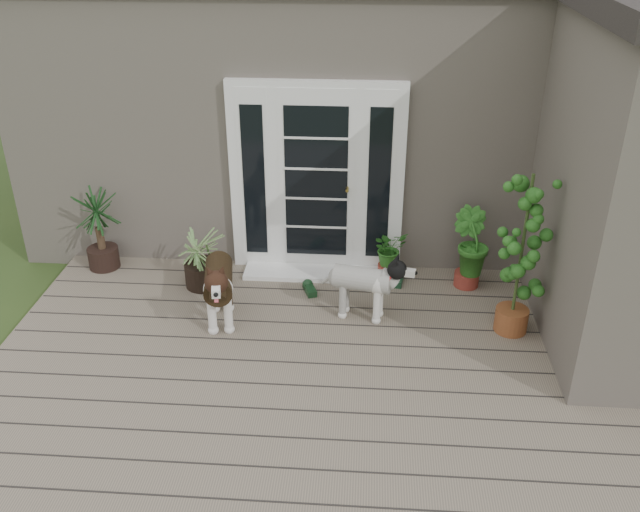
{
  "coord_description": "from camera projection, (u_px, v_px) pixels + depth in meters",
  "views": [
    {
      "loc": [
        0.34,
        -4.38,
        3.95
      ],
      "look_at": [
        -0.1,
        1.75,
        0.7
      ],
      "focal_mm": 38.55,
      "sensor_mm": 36.0,
      "label": 1
    }
  ],
  "objects": [
    {
      "name": "herb_a",
      "position": [
        389.0,
        258.0,
        7.63
      ],
      "size": [
        0.51,
        0.51,
        0.48
      ],
      "primitive_type": "imported",
      "rotation": [
        0.0,
        0.0,
        0.53
      ],
      "color": "#1C5E1A",
      "rests_on": "deck"
    },
    {
      "name": "door_unit",
      "position": [
        316.0,
        179.0,
        7.47
      ],
      "size": [
        1.9,
        0.14,
        2.15
      ],
      "primitive_type": "cube",
      "color": "white",
      "rests_on": "deck"
    },
    {
      "name": "white_dog",
      "position": [
        362.0,
        289.0,
        6.87
      ],
      "size": [
        0.82,
        0.48,
        0.64
      ],
      "primitive_type": null,
      "rotation": [
        0.0,
        0.0,
        -1.78
      ],
      "color": "silver",
      "rests_on": "deck"
    },
    {
      "name": "yucca",
      "position": [
        99.0,
        229.0,
        7.73
      ],
      "size": [
        0.74,
        0.74,
        0.96
      ],
      "primitive_type": null,
      "rotation": [
        0.0,
        0.0,
        0.12
      ],
      "color": "black",
      "rests_on": "deck"
    },
    {
      "name": "herb_c",
      "position": [
        550.0,
        260.0,
        7.5
      ],
      "size": [
        0.52,
        0.52,
        0.57
      ],
      "primitive_type": "imported",
      "rotation": [
        0.0,
        0.0,
        3.95
      ],
      "color": "#295E1B",
      "rests_on": "deck"
    },
    {
      "name": "sapling",
      "position": [
        521.0,
        254.0,
        6.41
      ],
      "size": [
        0.6,
        0.6,
        1.71
      ],
      "primitive_type": null,
      "rotation": [
        0.0,
        0.0,
        -0.24
      ],
      "color": "#235618",
      "rests_on": "deck"
    },
    {
      "name": "door_step",
      "position": [
        315.0,
        272.0,
        7.79
      ],
      "size": [
        1.6,
        0.4,
        0.05
      ],
      "primitive_type": "cube",
      "color": "white",
      "rests_on": "deck"
    },
    {
      "name": "herb_b",
      "position": [
        469.0,
        258.0,
        7.42
      ],
      "size": [
        0.64,
        0.64,
        0.68
      ],
      "primitive_type": "imported",
      "rotation": [
        0.0,
        0.0,
        2.43
      ],
      "color": "#1A5317",
      "rests_on": "deck"
    },
    {
      "name": "house_main",
      "position": [
        343.0,
        98.0,
        9.1
      ],
      "size": [
        7.4,
        4.0,
        3.1
      ],
      "primitive_type": "cube",
      "color": "#665E54",
      "rests_on": "ground"
    },
    {
      "name": "clog_left",
      "position": [
        310.0,
        289.0,
        7.43
      ],
      "size": [
        0.23,
        0.32,
        0.09
      ],
      "primitive_type": null,
      "rotation": [
        0.0,
        0.0,
        0.35
      ],
      "color": "#15351A",
      "rests_on": "deck"
    },
    {
      "name": "clog_right",
      "position": [
        398.0,
        279.0,
        7.61
      ],
      "size": [
        0.2,
        0.34,
        0.1
      ],
      "primitive_type": null,
      "rotation": [
        0.0,
        0.0,
        -0.16
      ],
      "color": "#163821",
      "rests_on": "deck"
    },
    {
      "name": "deck",
      "position": [
        320.0,
        392.0,
        6.05
      ],
      "size": [
        6.2,
        4.6,
        0.12
      ],
      "primitive_type": "cube",
      "color": "#6B5B4C",
      "rests_on": "ground"
    },
    {
      "name": "spider_plant",
      "position": [
        202.0,
        256.0,
        7.42
      ],
      "size": [
        0.86,
        0.86,
        0.73
      ],
      "primitive_type": null,
      "rotation": [
        0.0,
        0.0,
        -0.32
      ],
      "color": "#8E9D60",
      "rests_on": "deck"
    },
    {
      "name": "brindle_dog",
      "position": [
        219.0,
        290.0,
        6.77
      ],
      "size": [
        0.53,
        0.93,
        0.73
      ],
      "primitive_type": null,
      "rotation": [
        0.0,
        0.0,
        3.33
      ],
      "color": "#312312",
      "rests_on": "deck"
    }
  ]
}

